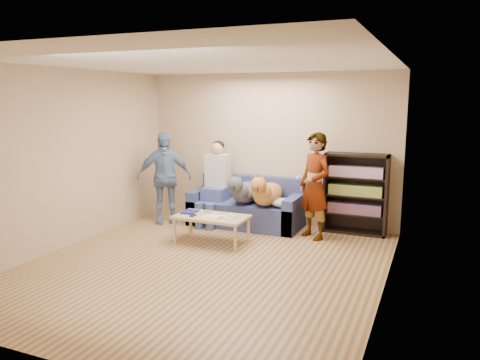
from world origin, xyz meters
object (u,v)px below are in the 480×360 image
at_px(person_standing_left, 164,177).
at_px(notebook_blue, 190,212).
at_px(dog_tan, 266,193).
at_px(coffee_table, 211,219).
at_px(person_seated, 215,180).
at_px(dog_gray, 245,191).
at_px(bookshelf, 356,192).
at_px(sofa, 247,209).
at_px(person_standing_right, 315,186).
at_px(camera_silver, 208,212).

xyz_separation_m(person_standing_left, notebook_blue, (0.90, -0.71, -0.37)).
relative_size(dog_tan, coffee_table, 1.06).
bearing_deg(person_seated, coffee_table, -67.09).
xyz_separation_m(dog_gray, bookshelf, (1.76, 0.42, 0.05)).
bearing_deg(bookshelf, dog_tan, -161.38).
bearing_deg(notebook_blue, sofa, 65.44).
relative_size(person_standing_right, person_seated, 1.13).
distance_m(notebook_blue, camera_silver, 0.29).
distance_m(sofa, person_seated, 0.74).
xyz_separation_m(camera_silver, coffee_table, (0.12, -0.12, -0.07)).
bearing_deg(dog_gray, sofa, 101.21).
relative_size(person_standing_right, sofa, 0.87).
xyz_separation_m(sofa, dog_gray, (0.04, -0.19, 0.35)).
relative_size(sofa, coffee_table, 1.73).
bearing_deg(person_standing_right, dog_gray, -150.03).
distance_m(person_standing_right, dog_tan, 0.85).
bearing_deg(dog_tan, person_seated, 174.19).
height_order(person_standing_right, dog_tan, person_standing_right).
bearing_deg(person_standing_left, notebook_blue, -72.83).
xyz_separation_m(person_standing_right, dog_tan, (-0.82, 0.09, -0.19)).
relative_size(camera_silver, sofa, 0.06).
bearing_deg(person_seated, notebook_blue, -87.89).
bearing_deg(dog_gray, person_standing_right, -5.77).
xyz_separation_m(notebook_blue, dog_gray, (0.54, 0.92, 0.20)).
xyz_separation_m(person_seated, coffee_table, (0.44, -1.03, -0.40)).
height_order(person_standing_right, coffee_table, person_standing_right).
bearing_deg(person_standing_right, sofa, -158.28).
height_order(person_seated, bookshelf, person_seated).
relative_size(notebook_blue, dog_gray, 0.21).
xyz_separation_m(coffee_table, bookshelf, (1.91, 1.39, 0.31)).
bearing_deg(dog_tan, person_standing_left, -174.67).
height_order(notebook_blue, person_seated, person_seated).
bearing_deg(camera_silver, sofa, 77.69).
bearing_deg(camera_silver, bookshelf, 32.12).
bearing_deg(bookshelf, coffee_table, -143.86).
relative_size(person_standing_right, dog_gray, 1.33).
bearing_deg(dog_tan, bookshelf, 18.62).
bearing_deg(camera_silver, person_standing_left, 151.42).
bearing_deg(person_standing_left, bookshelf, -23.26).
distance_m(person_standing_right, coffee_table, 1.67).
height_order(camera_silver, dog_tan, dog_tan).
distance_m(dog_gray, coffee_table, 1.01).
distance_m(sofa, coffee_table, 1.17).
relative_size(person_standing_left, sofa, 0.85).
distance_m(person_seated, dog_gray, 0.60).
xyz_separation_m(notebook_blue, coffee_table, (0.40, -0.05, -0.06)).
height_order(person_standing_right, notebook_blue, person_standing_right).
distance_m(person_standing_left, camera_silver, 1.39).
height_order(notebook_blue, sofa, sofa).
bearing_deg(sofa, bookshelf, 7.40).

